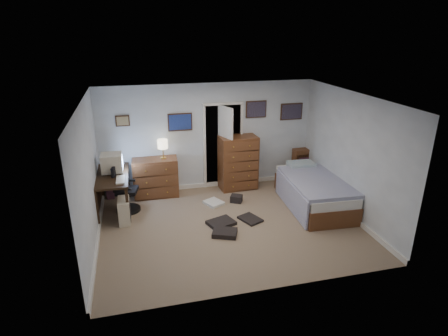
% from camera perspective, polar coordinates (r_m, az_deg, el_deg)
% --- Properties ---
extents(floor, '(5.00, 4.00, 0.02)m').
position_cam_1_polar(floor, '(7.46, 0.90, -8.77)').
color(floor, gray).
rests_on(floor, ground).
extents(computer_desk, '(0.68, 1.44, 0.82)m').
position_cam_1_polar(computer_desk, '(8.07, -17.31, -2.31)').
color(computer_desk, black).
rests_on(computer_desk, floor).
extents(crt_monitor, '(0.43, 0.40, 0.40)m').
position_cam_1_polar(crt_monitor, '(8.07, -16.71, 0.75)').
color(crt_monitor, beige).
rests_on(crt_monitor, computer_desk).
extents(keyboard, '(0.17, 0.44, 0.03)m').
position_cam_1_polar(keyboard, '(7.66, -15.51, -1.73)').
color(keyboard, beige).
rests_on(keyboard, computer_desk).
extents(pc_tower, '(0.23, 0.46, 0.49)m').
position_cam_1_polar(pc_tower, '(7.71, -14.94, -6.33)').
color(pc_tower, beige).
rests_on(pc_tower, floor).
extents(office_chair, '(0.59, 0.59, 1.02)m').
position_cam_1_polar(office_chair, '(8.11, -14.92, -3.80)').
color(office_chair, black).
rests_on(office_chair, floor).
extents(media_stack, '(0.17, 0.17, 0.83)m').
position_cam_1_polar(media_stack, '(8.79, -17.12, -1.95)').
color(media_stack, maroon).
rests_on(media_stack, floor).
extents(low_dresser, '(1.02, 0.55, 0.89)m').
position_cam_1_polar(low_dresser, '(8.68, -10.36, -1.40)').
color(low_dresser, brown).
rests_on(low_dresser, floor).
extents(table_lamp, '(0.23, 0.23, 0.43)m').
position_cam_1_polar(table_lamp, '(8.44, -9.34, 3.52)').
color(table_lamp, gold).
rests_on(table_lamp, low_dresser).
extents(doorway, '(0.96, 1.12, 2.05)m').
position_cam_1_polar(doorway, '(9.18, -0.60, 3.86)').
color(doorway, black).
rests_on(doorway, floor).
extents(tall_dresser, '(0.90, 0.56, 1.28)m').
position_cam_1_polar(tall_dresser, '(8.89, 2.15, 0.83)').
color(tall_dresser, brown).
rests_on(tall_dresser, floor).
extents(headboard_bookcase, '(0.91, 0.26, 0.81)m').
position_cam_1_polar(headboard_bookcase, '(9.74, 12.92, 0.79)').
color(headboard_bookcase, brown).
rests_on(headboard_bookcase, floor).
extents(bed, '(1.27, 2.21, 0.71)m').
position_cam_1_polar(bed, '(8.33, 13.47, -3.45)').
color(bed, brown).
rests_on(bed, floor).
extents(wall_posters, '(4.38, 0.04, 0.60)m').
position_cam_1_polar(wall_posters, '(8.77, 1.26, 8.09)').
color(wall_posters, '#331E11').
rests_on(wall_posters, floor).
extents(floor_clutter, '(1.16, 1.83, 0.16)m').
position_cam_1_polar(floor_clutter, '(7.65, 0.54, -7.52)').
color(floor_clutter, black).
rests_on(floor_clutter, floor).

